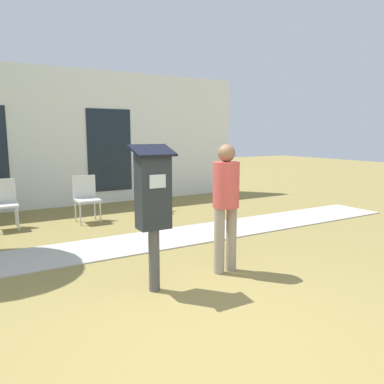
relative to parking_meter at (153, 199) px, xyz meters
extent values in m
plane|color=olive|center=(-0.10, -1.29, -1.02)|extent=(40.00, 40.00, 0.00)
cube|color=#B7B2A8|center=(-0.10, 1.77, -1.01)|extent=(12.00, 1.10, 0.02)
cube|color=white|center=(-0.10, 5.55, 0.58)|extent=(10.00, 0.24, 3.20)
cube|color=#19232D|center=(1.30, 5.42, 0.28)|extent=(1.10, 0.02, 2.00)
cylinder|color=#4C4C4C|center=(0.00, 0.00, -0.67)|extent=(0.12, 0.12, 0.70)
cube|color=#23282D|center=(0.00, 0.00, 0.08)|extent=(0.34, 0.22, 0.80)
cube|color=silver|center=(0.00, -0.12, 0.20)|extent=(0.18, 0.01, 0.14)
cube|color=black|center=(0.00, 0.00, 0.51)|extent=(0.44, 0.31, 0.12)
cylinder|color=gray|center=(0.91, 0.07, -0.61)|extent=(0.13, 0.13, 0.82)
cylinder|color=gray|center=(1.09, 0.07, -0.61)|extent=(0.13, 0.13, 0.82)
cylinder|color=#D14C47|center=(1.00, 0.07, 0.08)|extent=(0.32, 0.32, 0.55)
sphere|color=#8C6647|center=(1.00, 0.07, 0.46)|extent=(0.21, 0.21, 0.21)
cylinder|color=silver|center=(-1.01, 3.57, -0.81)|extent=(0.03, 0.03, 0.42)
cylinder|color=silver|center=(-1.01, 3.95, -0.81)|extent=(0.03, 0.03, 0.42)
cube|color=silver|center=(-1.20, 3.76, -0.58)|extent=(0.44, 0.44, 0.04)
cube|color=silver|center=(-1.20, 3.96, -0.34)|extent=(0.44, 0.04, 0.44)
cylinder|color=silver|center=(0.04, 3.39, -0.81)|extent=(0.03, 0.03, 0.42)
cylinder|color=silver|center=(0.42, 3.39, -0.81)|extent=(0.03, 0.03, 0.42)
cylinder|color=silver|center=(0.04, 3.77, -0.81)|extent=(0.03, 0.03, 0.42)
cylinder|color=silver|center=(0.42, 3.77, -0.81)|extent=(0.03, 0.03, 0.42)
cube|color=silver|center=(0.23, 3.58, -0.58)|extent=(0.44, 0.44, 0.04)
cube|color=silver|center=(0.23, 3.78, -0.34)|extent=(0.44, 0.04, 0.44)
cylinder|color=silver|center=(1.46, 3.62, -0.81)|extent=(0.03, 0.03, 0.42)
cylinder|color=silver|center=(1.84, 3.62, -0.81)|extent=(0.03, 0.03, 0.42)
cylinder|color=silver|center=(1.46, 4.00, -0.81)|extent=(0.03, 0.03, 0.42)
cylinder|color=silver|center=(1.84, 4.00, -0.81)|extent=(0.03, 0.03, 0.42)
cube|color=silver|center=(1.65, 3.81, -0.58)|extent=(0.44, 0.44, 0.04)
cube|color=silver|center=(1.65, 4.02, -0.34)|extent=(0.44, 0.04, 0.44)
camera|label=1|loc=(-1.61, -3.57, 0.68)|focal=35.00mm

